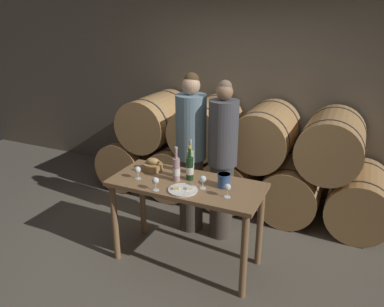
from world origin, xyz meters
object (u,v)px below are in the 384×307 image
(wine_glass_center, at_px, (203,179))
(wine_glass_far_left, at_px, (138,170))
(tasting_table, at_px, (186,196))
(wine_bottle_red, at_px, (189,168))
(person_right, at_px, (222,161))
(bread_basket, at_px, (153,166))
(wine_glass_left, at_px, (155,181))
(cheese_plate, at_px, (183,190))
(blue_crock, at_px, (224,180))
(wine_glass_right, at_px, (227,188))
(wine_bottle_white, at_px, (190,162))
(wine_bottle_rose, at_px, (177,169))
(person_left, at_px, (191,154))

(wine_glass_center, bearing_deg, wine_glass_far_left, -174.21)
(tasting_table, relative_size, wine_bottle_red, 4.27)
(tasting_table, bearing_deg, person_right, 76.62)
(bread_basket, bearing_deg, person_right, 39.50)
(wine_glass_far_left, height_order, wine_glass_left, same)
(person_right, xyz_separation_m, cheese_plate, (-0.10, -0.76, -0.02))
(blue_crock, bearing_deg, person_right, 111.58)
(wine_glass_right, bearing_deg, blue_crock, 118.27)
(wine_glass_center, bearing_deg, wine_glass_right, -14.70)
(cheese_plate, xyz_separation_m, wine_glass_left, (-0.23, -0.09, 0.08))
(blue_crock, bearing_deg, wine_glass_far_left, -167.80)
(cheese_plate, distance_m, wine_glass_left, 0.26)
(person_right, bearing_deg, wine_glass_left, -110.75)
(person_right, relative_size, wine_bottle_red, 5.16)
(wine_bottle_white, xyz_separation_m, wine_glass_far_left, (-0.40, -0.33, -0.03))
(wine_bottle_red, relative_size, wine_glass_left, 2.70)
(wine_glass_left, bearing_deg, wine_glass_center, 29.55)
(bread_basket, distance_m, wine_glass_right, 0.91)
(bread_basket, distance_m, wine_glass_center, 0.65)
(wine_glass_right, bearing_deg, wine_glass_left, -167.24)
(wine_bottle_red, xyz_separation_m, wine_glass_left, (-0.18, -0.34, -0.03))
(wine_bottle_rose, relative_size, wine_glass_far_left, 2.70)
(wine_glass_left, bearing_deg, cheese_plate, 22.50)
(wine_glass_left, distance_m, wine_glass_center, 0.43)
(blue_crock, height_order, wine_glass_far_left, blue_crock)
(person_left, relative_size, wine_glass_far_left, 14.33)
(bread_basket, relative_size, wine_glass_center, 1.54)
(wine_bottle_white, relative_size, blue_crock, 2.69)
(wine_glass_center, bearing_deg, wine_bottle_red, 146.82)
(wine_glass_center, relative_size, wine_glass_right, 1.00)
(wine_glass_right, bearing_deg, cheese_plate, -173.10)
(wine_bottle_rose, relative_size, bread_basket, 1.76)
(wine_glass_left, bearing_deg, tasting_table, 54.95)
(person_right, relative_size, bread_basket, 9.05)
(wine_glass_right, bearing_deg, wine_bottle_white, 146.45)
(wine_bottle_red, bearing_deg, wine_glass_far_left, -157.26)
(person_left, relative_size, wine_bottle_rose, 5.30)
(bread_basket, distance_m, cheese_plate, 0.56)
(person_right, distance_m, wine_glass_center, 0.65)
(person_right, bearing_deg, wine_bottle_white, -117.94)
(wine_bottle_white, bearing_deg, cheese_plate, -75.11)
(blue_crock, xyz_separation_m, wine_glass_far_left, (-0.82, -0.18, 0.02))
(cheese_plate, xyz_separation_m, wine_glass_center, (0.15, 0.12, 0.08))
(wine_glass_left, height_order, wine_glass_center, same)
(wine_bottle_white, relative_size, wine_bottle_rose, 1.02)
(person_right, bearing_deg, cheese_plate, -97.28)
(wine_glass_far_left, bearing_deg, tasting_table, 14.01)
(blue_crock, distance_m, wine_glass_center, 0.20)
(cheese_plate, relative_size, wine_glass_far_left, 2.13)
(wine_glass_far_left, bearing_deg, bread_basket, 82.63)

